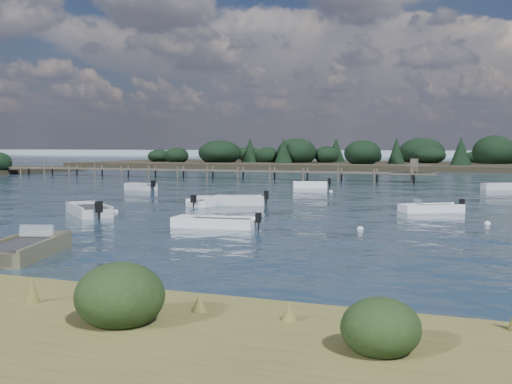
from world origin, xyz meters
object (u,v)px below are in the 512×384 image
at_px(tender_far_grey_b, 499,188).
at_px(dinghy_mid_grey, 89,212).
at_px(jetty, 210,171).
at_px(dinghy_extra_b, 230,202).
at_px(dinghy_mid_white_b, 431,210).
at_px(tender_far_grey, 141,188).
at_px(dinghy_near_olive, 25,252).
at_px(dinghy_mid_white_a, 214,224).
at_px(tender_far_white, 310,186).
at_px(dinghy_extra_a, 212,203).

distance_m(tender_far_grey_b, dinghy_mid_grey, 39.95).
relative_size(dinghy_mid_grey, jetty, 0.07).
bearing_deg(dinghy_extra_b, dinghy_mid_white_b, 0.64).
xyz_separation_m(tender_far_grey, dinghy_extra_b, (14.17, -11.17, 0.00)).
bearing_deg(tender_far_grey_b, tender_far_grey, -158.16).
bearing_deg(dinghy_near_olive, dinghy_mid_white_a, 74.59).
distance_m(tender_far_grey_b, dinghy_extra_b, 29.46).
height_order(dinghy_mid_grey, dinghy_mid_white_a, dinghy_mid_grey).
height_order(tender_far_white, dinghy_mid_white_a, tender_far_white).
height_order(dinghy_mid_white_a, dinghy_extra_a, dinghy_mid_white_a).
distance_m(dinghy_mid_white_b, dinghy_extra_b, 13.68).
xyz_separation_m(dinghy_near_olive, tender_far_grey, (-15.62, 33.27, -0.00)).
height_order(tender_far_grey_b, tender_far_grey, tender_far_grey_b).
bearing_deg(tender_far_grey_b, tender_far_white, -165.99).
bearing_deg(dinghy_mid_grey, dinghy_mid_white_a, -14.51).
bearing_deg(dinghy_extra_a, tender_far_white, 86.50).
height_order(dinghy_mid_grey, dinghy_extra_a, dinghy_mid_grey).
distance_m(tender_far_grey_b, tender_far_white, 17.88).
height_order(dinghy_extra_a, jetty, jetty).
xyz_separation_m(tender_far_grey_b, dinghy_mid_white_a, (-13.03, -35.47, -0.04)).
distance_m(dinghy_near_olive, tender_far_white, 41.60).
bearing_deg(dinghy_mid_white_a, tender_far_grey_b, 69.84).
distance_m(dinghy_mid_grey, dinghy_extra_a, 9.71).
xyz_separation_m(tender_far_grey, dinghy_extra_a, (12.96, -11.50, -0.03)).
relative_size(tender_far_grey, dinghy_extra_b, 0.77).
distance_m(tender_far_white, dinghy_mid_white_b, 23.67).
xyz_separation_m(dinghy_near_olive, tender_far_grey_b, (15.90, 45.91, 0.00)).
relative_size(tender_far_grey, dinghy_extra_a, 0.80).
xyz_separation_m(tender_far_white, jetty, (-17.61, 13.88, 0.80)).
xyz_separation_m(tender_far_grey, dinghy_mid_white_a, (18.50, -22.83, -0.03)).
distance_m(dinghy_extra_a, dinghy_mid_white_b, 14.89).
relative_size(tender_far_grey_b, dinghy_mid_grey, 0.75).
relative_size(dinghy_extra_a, dinghy_extra_b, 0.97).
xyz_separation_m(dinghy_near_olive, dinghy_extra_b, (-1.45, 22.10, -0.00)).
height_order(dinghy_near_olive, tender_far_grey, dinghy_near_olive).
height_order(dinghy_extra_a, dinghy_extra_b, dinghy_extra_b).
xyz_separation_m(tender_far_grey_b, dinghy_extra_a, (-18.56, -24.14, -0.03)).
relative_size(dinghy_mid_white_a, jetty, 0.07).
bearing_deg(tender_far_grey, dinghy_mid_white_a, -50.99).
xyz_separation_m(tender_far_grey, dinghy_mid_grey, (9.04, -20.39, 0.01)).
bearing_deg(jetty, dinghy_extra_b, -62.16).
distance_m(dinghy_near_olive, dinghy_mid_white_a, 10.83).
xyz_separation_m(dinghy_near_olive, dinghy_mid_white_a, (2.88, 10.44, -0.03)).
height_order(tender_far_grey_b, tender_far_white, tender_far_white).
bearing_deg(tender_far_grey, dinghy_mid_white_b, -21.58).
relative_size(tender_far_white, dinghy_extra_a, 0.79).
relative_size(dinghy_near_olive, tender_far_grey, 1.45).
xyz_separation_m(dinghy_mid_grey, dinghy_extra_a, (3.92, 8.88, -0.03)).
relative_size(dinghy_mid_white_b, jetty, 0.06).
bearing_deg(dinghy_mid_grey, dinghy_mid_white_b, 26.49).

